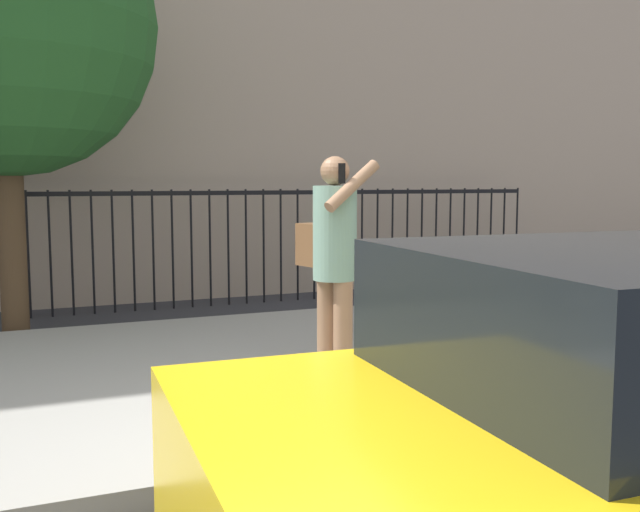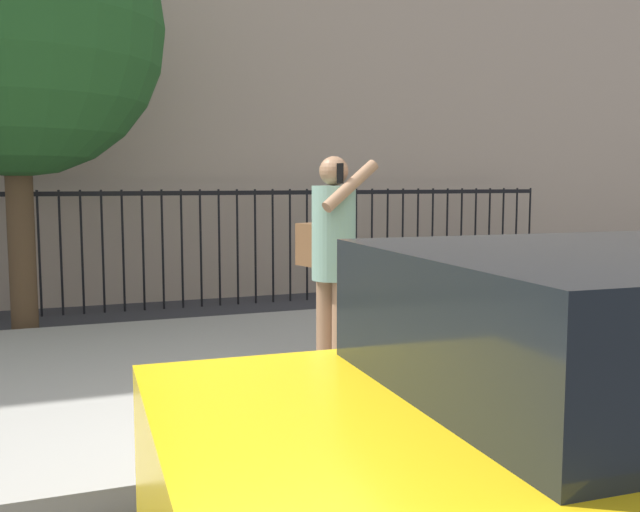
% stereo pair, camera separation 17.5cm
% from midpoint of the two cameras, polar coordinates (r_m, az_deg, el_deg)
% --- Properties ---
extents(ground_plane, '(60.00, 60.00, 0.00)m').
position_cam_midpoint_polar(ground_plane, '(4.17, -2.44, -18.16)').
color(ground_plane, '#333338').
extents(sidewalk, '(28.00, 4.40, 0.15)m').
position_cam_midpoint_polar(sidewalk, '(6.14, -9.57, -9.47)').
color(sidewalk, '#9E9B93').
rests_on(sidewalk, ground).
extents(iron_fence, '(12.03, 0.04, 1.60)m').
position_cam_midpoint_polar(iron_fence, '(9.59, -14.60, 1.74)').
color(iron_fence, black).
rests_on(iron_fence, ground).
extents(pedestrian_on_phone, '(0.53, 0.71, 1.75)m').
position_cam_midpoint_polar(pedestrian_on_phone, '(5.48, 0.11, 0.41)').
color(pedestrian_on_phone, '#936B4C').
rests_on(pedestrian_on_phone, sidewalk).
extents(street_tree_near, '(3.19, 3.19, 4.93)m').
position_cam_midpoint_polar(street_tree_near, '(8.45, -24.83, 16.56)').
color(street_tree_near, '#4C3823').
rests_on(street_tree_near, ground).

